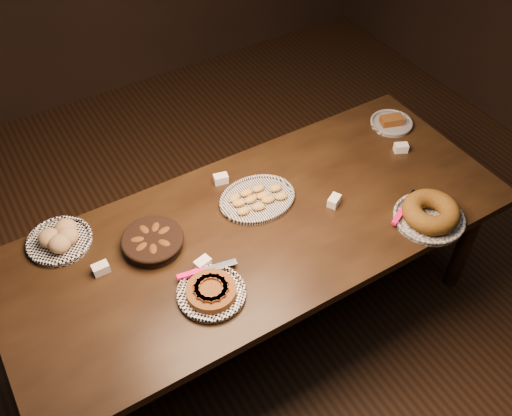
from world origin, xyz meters
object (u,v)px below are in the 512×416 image
buffet_table (260,236)px  apple_tart_plate (211,292)px  madeleine_platter (257,199)px  bundt_cake_plate (430,214)px

buffet_table → apple_tart_plate: apple_tart_plate is taller
madeleine_platter → apple_tart_plate: bearing=-125.8°
madeleine_platter → bundt_cake_plate: (0.62, -0.52, 0.03)m
madeleine_platter → bundt_cake_plate: bearing=-25.5°
buffet_table → bundt_cake_plate: (0.69, -0.38, 0.12)m
apple_tart_plate → buffet_table: bearing=18.6°
apple_tart_plate → madeleine_platter: size_ratio=0.84×
buffet_table → apple_tart_plate: size_ratio=7.54×
buffet_table → madeleine_platter: bearing=63.3°
apple_tart_plate → bundt_cake_plate: (1.07, -0.15, 0.02)m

